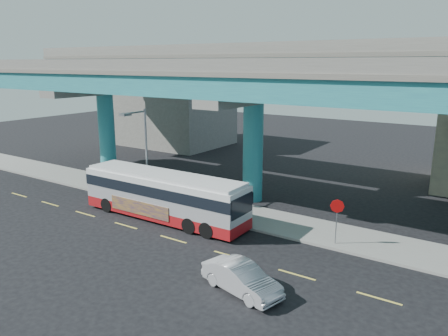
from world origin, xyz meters
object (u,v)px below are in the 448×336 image
Objects in this scene: transit_bus at (164,194)px; street_lamp at (141,142)px; stop_sign at (337,212)px; parked_car at (113,178)px; sedan at (241,278)px.

transit_bus is 1.78× the size of street_lamp.
street_lamp is at bearing -172.66° from stop_sign.
stop_sign is at bearing 2.84° from street_lamp.
street_lamp is (5.61, -2.20, 3.95)m from parked_car.
transit_bus is 2.82× the size of sedan.
street_lamp is at bearing 76.38° from sedan.
street_lamp reaches higher than transit_bus.
transit_bus is 4.64× the size of stop_sign.
street_lamp is (-3.27, 1.36, 2.97)m from transit_bus.
stop_sign is at bearing 0.95° from sedan.
stop_sign is at bearing -76.51° from parked_car.
transit_bus is 3.29× the size of parked_car.
parked_car is at bearing 158.60° from street_lamp.
sedan is 14.86m from street_lamp.
sedan is 1.64× the size of stop_sign.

